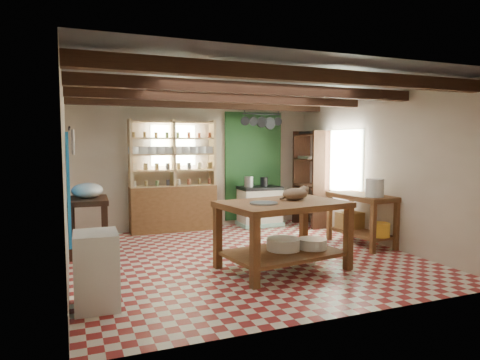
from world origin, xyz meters
name	(u,v)px	position (x,y,z in m)	size (l,w,h in m)	color
floor	(243,257)	(0.00, 0.00, -0.01)	(5.00, 5.00, 0.02)	maroon
ceiling	(243,86)	(0.00, 0.00, 2.60)	(5.00, 5.00, 0.02)	#444449
wall_back	(197,165)	(0.00, 2.50, 1.30)	(5.00, 0.04, 2.60)	beige
wall_front	(340,189)	(0.00, -2.50, 1.30)	(5.00, 0.04, 2.60)	beige
wall_left	(66,178)	(-2.50, 0.00, 1.30)	(0.04, 5.00, 2.60)	beige
wall_right	(377,169)	(2.50, 0.00, 1.30)	(0.04, 5.00, 2.60)	beige
ceiling_beams	(243,94)	(0.00, 0.00, 2.48)	(5.00, 3.80, 0.15)	#371F13
blue_wall_patch	(69,186)	(-2.47, 0.90, 1.10)	(0.04, 1.40, 1.60)	#1973C0
green_wall_patch	(253,166)	(1.25, 2.47, 1.25)	(1.30, 0.04, 2.30)	#1B441D
window_back	(173,145)	(-0.50, 2.48, 1.70)	(0.90, 0.02, 0.80)	silver
window_right	(342,161)	(2.48, 1.00, 1.40)	(0.02, 1.30, 1.20)	silver
utensil_rail	(70,140)	(-2.44, -1.20, 1.78)	(0.06, 0.90, 0.28)	black
pot_rack	(262,122)	(1.25, 2.05, 2.18)	(0.86, 0.12, 0.36)	black
shelving_unit	(173,176)	(-0.55, 2.31, 1.10)	(1.70, 0.34, 2.20)	tan
tall_rack	(311,179)	(2.28, 1.80, 1.00)	(0.40, 0.86, 2.00)	#371F13
work_table	(283,235)	(0.27, -0.79, 0.47)	(1.67, 1.11, 0.94)	brown
stove	(260,206)	(1.26, 2.15, 0.42)	(0.85, 0.57, 0.83)	beige
prep_table	(88,226)	(-2.20, 1.09, 0.44)	(0.60, 0.87, 0.89)	#371F13
white_cabinet	(96,270)	(-2.22, -1.30, 0.41)	(0.45, 0.54, 0.81)	silver
right_counter	(361,220)	(2.18, -0.03, 0.44)	(0.61, 1.22, 0.87)	brown
cat	(295,194)	(0.51, -0.70, 1.03)	(0.38, 0.29, 0.17)	#8E6D52
steel_tray	(264,203)	(-0.07, -0.89, 0.96)	(0.37, 0.37, 0.02)	#98979E
basin_large	(283,244)	(0.31, -0.73, 0.33)	(0.47, 0.47, 0.16)	silver
basin_small	(312,244)	(0.73, -0.82, 0.32)	(0.41, 0.41, 0.14)	silver
kettle_left	(249,182)	(1.01, 2.15, 0.94)	(0.19, 0.19, 0.22)	#98979E
kettle_right	(264,182)	(1.36, 2.15, 0.93)	(0.16, 0.16, 0.20)	black
enamel_bowl	(87,191)	(-2.20, 1.09, 1.01)	(0.48, 0.48, 0.24)	silver
white_bucket	(375,188)	(2.15, -0.38, 1.02)	(0.30, 0.30, 0.30)	silver
wicker_basket	(350,220)	(2.16, 0.27, 0.38)	(0.41, 0.33, 0.29)	olive
yellow_tub	(380,230)	(2.21, -0.48, 0.34)	(0.31, 0.31, 0.23)	gold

